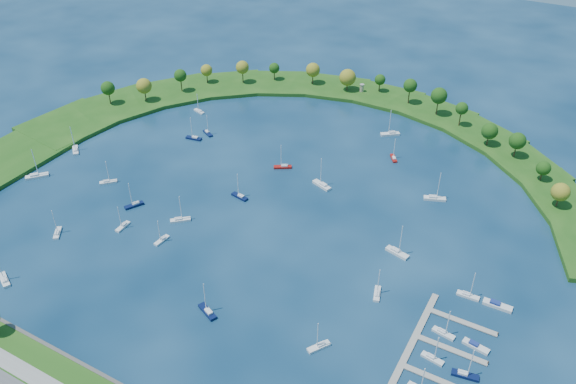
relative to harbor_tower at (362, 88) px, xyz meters
The scene contains 32 objects.
ground 116.67m from the harbor_tower, 85.68° to the right, with size 700.00×700.00×0.00m, color #06203B.
breakwater 77.35m from the harbor_tower, 119.07° to the right, with size 286.74×247.64×2.00m.
breakwater_trees 28.93m from the harbor_tower, 93.71° to the right, with size 237.50×93.76×15.38m.
harbor_tower is the anchor object (origin of this frame).
moored_boat_0 152.79m from the harbor_tower, 114.24° to the right, with size 6.86×6.94×11.21m.
moored_boat_1 183.17m from the harbor_tower, 83.06° to the right, with size 8.92×5.74×12.76m.
moored_boat_2 95.20m from the harbor_tower, 121.75° to the right, with size 7.51×5.32×10.88m.
moored_boat_3 152.65m from the harbor_tower, 105.45° to the right, with size 5.86×8.18×11.88m.
moored_boat_4 93.25m from the harbor_tower, 137.22° to the right, with size 7.50×4.09×10.62m.
moored_boat_5 178.58m from the harbor_tower, 121.85° to the right, with size 8.56×9.43×14.66m.
moored_boat_6 146.87m from the harbor_tower, 96.76° to the right, with size 7.68×7.22×12.12m.
moored_boat_7 187.29m from the harbor_tower, 70.78° to the right, with size 6.01×7.72×11.41m.
moored_boat_8 210.94m from the harbor_tower, 103.85° to the right, with size 8.70×5.90×12.53m.
moored_boat_9 160.38m from the harbor_tower, 95.60° to the right, with size 2.53×7.12×10.26m.
moored_boat_10 105.92m from the harbor_tower, 49.55° to the right, with size 9.64×5.77×13.71m.
moored_boat_11 103.40m from the harbor_tower, 120.91° to the right, with size 8.44×3.56×12.02m.
moored_boat_12 71.21m from the harbor_tower, 54.31° to the right, with size 5.64×7.09×10.54m.
moored_boat_13 161.45m from the harbor_tower, 64.77° to the right, with size 4.20×7.82×11.07m.
moored_boat_14 158.82m from the harbor_tower, 127.27° to the right, with size 8.37×7.73×13.10m.
moored_boat_15 120.22m from the harbor_tower, 92.45° to the right, with size 8.33×3.68×11.84m.
moored_boat_16 164.22m from the harbor_tower, 102.25° to the right, with size 2.34×7.32×10.64m.
moored_boat_17 90.32m from the harbor_tower, 90.45° to the right, with size 8.25×6.35×12.17m.
moored_boat_18 97.66m from the harbor_tower, 77.00° to the right, with size 9.94×5.85×14.12m.
moored_boat_19 48.39m from the harbor_tower, 49.06° to the right, with size 9.30×7.98×14.16m.
moored_boat_20 184.61m from the harbor_tower, 107.18° to the right, with size 6.24×7.37×11.17m.
moored_boat_21 139.25m from the harbor_tower, 61.17° to the right, with size 9.77×4.83×13.83m.
docked_boat_6 189.11m from the harbor_tower, 60.08° to the right, with size 7.44×3.11×10.61m.
docked_boat_7 195.63m from the harbor_tower, 57.60° to the right, with size 8.41×3.57×11.98m.
docked_boat_8 179.14m from the harbor_tower, 58.22° to the right, with size 7.81×3.33×11.12m.
docked_boat_9 185.06m from the harbor_tower, 55.52° to the right, with size 8.80×3.75×1.74m.
docked_boat_10 163.26m from the harbor_tower, 53.67° to the right, with size 7.82×2.37×11.42m.
docked_boat_11 169.18m from the harbor_tower, 50.91° to the right, with size 9.82×2.87×2.00m.
Camera 1 is at (104.47, -173.08, 145.94)m, focal length 36.46 mm.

